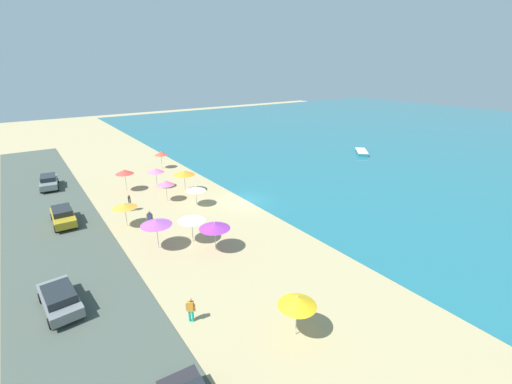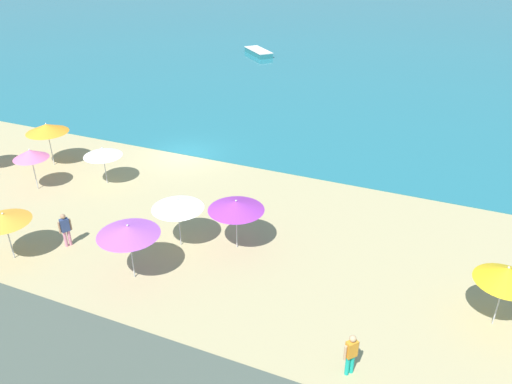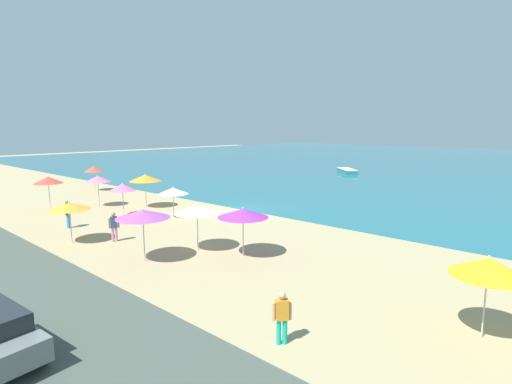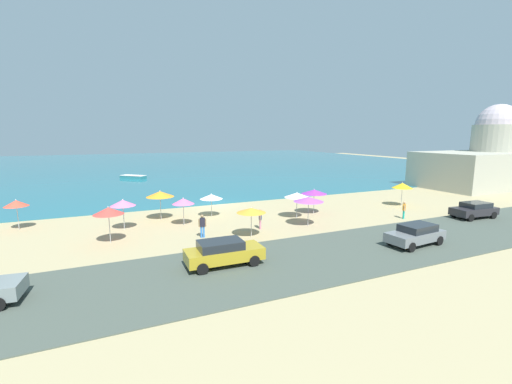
# 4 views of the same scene
# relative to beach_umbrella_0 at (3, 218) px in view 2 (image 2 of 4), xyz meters

# --- Properties ---
(ground_plane) EXTENTS (160.00, 160.00, 0.00)m
(ground_plane) POSITION_rel_beach_umbrella_0_xyz_m (1.19, 12.44, -2.01)
(ground_plane) COLOR tan
(sea) EXTENTS (150.00, 110.00, 0.05)m
(sea) POSITION_rel_beach_umbrella_0_xyz_m (1.19, 67.44, -1.99)
(sea) COLOR #216878
(sea) RESTS_ON ground_plane
(beach_umbrella_0) EXTENTS (2.18, 2.18, 2.27)m
(beach_umbrella_0) POSITION_rel_beach_umbrella_0_xyz_m (0.00, 0.00, 0.00)
(beach_umbrella_0) COLOR #B2B2B7
(beach_umbrella_0) RESTS_ON ground_plane
(beach_umbrella_1) EXTENTS (2.43, 2.43, 2.64)m
(beach_umbrella_1) POSITION_rel_beach_umbrella_0_xyz_m (-5.31, 8.13, 0.30)
(beach_umbrella_1) COLOR #B2B2B7
(beach_umbrella_1) RESTS_ON ground_plane
(beach_umbrella_3) EXTENTS (1.83, 1.83, 2.36)m
(beach_umbrella_3) POSITION_rel_beach_umbrella_0_xyz_m (-3.86, 5.34, 0.04)
(beach_umbrella_3) COLOR #B2B2B7
(beach_umbrella_3) RESTS_ON ground_plane
(beach_umbrella_4) EXTENTS (2.11, 2.11, 2.54)m
(beach_umbrella_4) POSITION_rel_beach_umbrella_0_xyz_m (19.05, 3.73, 0.18)
(beach_umbrella_4) COLOR #B2B2B7
(beach_umbrella_4) RESTS_ON ground_plane
(beach_umbrella_6) EXTENTS (2.48, 2.48, 2.52)m
(beach_umbrella_6) POSITION_rel_beach_umbrella_0_xyz_m (5.57, 0.94, 0.24)
(beach_umbrella_6) COLOR #B2B2B7
(beach_umbrella_6) RESTS_ON ground_plane
(beach_umbrella_8) EXTENTS (2.09, 2.09, 2.16)m
(beach_umbrella_8) POSITION_rel_beach_umbrella_0_xyz_m (-0.83, 7.39, -0.14)
(beach_umbrella_8) COLOR #B2B2B7
(beach_umbrella_8) RESTS_ON ground_plane
(beach_umbrella_9) EXTENTS (2.45, 2.45, 2.41)m
(beach_umbrella_9) POSITION_rel_beach_umbrella_0_xyz_m (8.50, 4.53, 0.12)
(beach_umbrella_9) COLOR #B2B2B7
(beach_umbrella_9) RESTS_ON ground_plane
(beach_umbrella_10) EXTENTS (2.28, 2.28, 2.40)m
(beach_umbrella_10) POSITION_rel_beach_umbrella_0_xyz_m (6.11, 3.70, 0.10)
(beach_umbrella_10) COLOR #B2B2B7
(beach_umbrella_10) RESTS_ON ground_plane
(bather_0) EXTENTS (0.40, 0.46, 1.59)m
(bather_0) POSITION_rel_beach_umbrella_0_xyz_m (14.82, -0.51, -1.13)
(bather_0) COLOR #17A994
(bather_0) RESTS_ON ground_plane
(bather_1) EXTENTS (0.37, 0.51, 1.63)m
(bather_1) POSITION_rel_beach_umbrella_0_xyz_m (1.51, 1.67, -1.10)
(bather_1) COLOR #CD7892
(bather_1) RESTS_ON ground_plane
(skiff_nearshore) EXTENTS (4.30, 4.15, 0.57)m
(skiff_nearshore) POSITION_rel_beach_umbrella_0_xyz_m (-5.21, 39.43, -1.68)
(skiff_nearshore) COLOR #29767C
(skiff_nearshore) RESTS_ON sea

